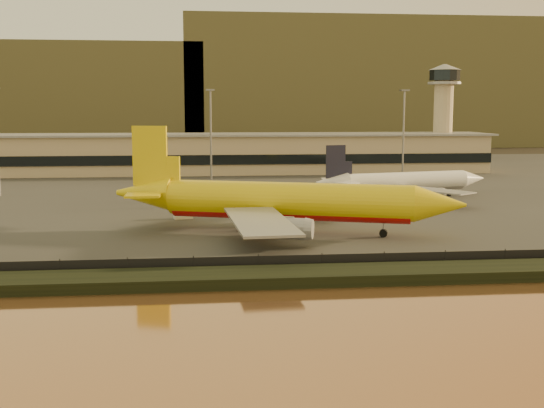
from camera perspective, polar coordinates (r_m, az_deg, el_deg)
The scene contains 12 objects.
ground at distance 98.47m, azimuth 1.68°, elevation -4.06°, with size 900.00×900.00×0.00m, color black.
embankment at distance 81.93m, azimuth 3.31°, elevation -6.02°, with size 320.00×7.00×1.40m, color black.
tarmac at distance 191.96m, azimuth -2.19°, elevation 1.81°, with size 320.00×220.00×0.20m, color #2D2D2D.
perimeter_fence at distance 85.63m, azimuth 2.87°, elevation -4.99°, with size 300.00×0.05×2.20m, color black.
terminal_building at distance 221.44m, azimuth -6.51°, elevation 4.17°, with size 202.00×25.00×12.60m.
control_tower at distance 241.24m, azimuth 14.15°, elevation 7.94°, with size 11.20×11.20×35.50m.
apron_light_masts at distance 172.82m, azimuth 3.25°, elevation 6.32°, with size 152.20×12.20×25.40m.
distant_hills at distance 435.64m, azimuth -7.25°, elevation 9.26°, with size 470.00×160.00×70.00m.
dhl_cargo_jet at distance 111.71m, azimuth 0.88°, elevation 0.19°, with size 57.13×54.39×17.50m.
white_narrowbody_jet at distance 159.25m, azimuth 10.95°, elevation 1.81°, with size 43.20×41.43×12.51m.
gse_vehicle_yellow at distance 128.91m, azimuth 8.23°, elevation -0.78°, with size 4.17×1.88×1.88m, color #DDBF0B.
gse_vehicle_white at distance 128.31m, azimuth -7.44°, elevation -0.88°, with size 3.46×1.56×1.56m, color white.
Camera 1 is at (-13.21, -95.44, 20.35)m, focal length 45.00 mm.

